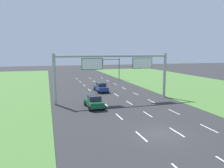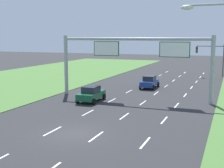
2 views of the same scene
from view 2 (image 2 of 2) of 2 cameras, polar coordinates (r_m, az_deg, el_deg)
ground_plane at (r=22.62m, az=-7.02°, el=-9.03°), size 200.00×200.00×0.00m
lane_dashes_inner_left at (r=33.90m, az=-0.04°, el=-3.00°), size 0.14×62.40×0.01m
lane_dashes_inner_right at (r=32.83m, az=5.68°, el=-3.43°), size 0.14×62.40×0.01m
lane_dashes_slip at (r=32.09m, az=11.72°, el=-3.85°), size 0.14×62.40×0.01m
car_near_red at (r=33.32m, az=-3.84°, el=-1.81°), size 2.12×4.04×1.65m
car_lead_silver at (r=42.29m, az=6.88°, el=0.39°), size 2.03×4.19×1.66m
sign_gantry at (r=34.43m, az=4.13°, el=5.36°), size 17.24×0.44×7.00m
traffic_light_mast at (r=56.80m, az=17.79°, el=5.21°), size 4.76×0.49×5.60m
street_lamp at (r=15.96m, az=19.66°, el=1.80°), size 2.61×0.32×8.50m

